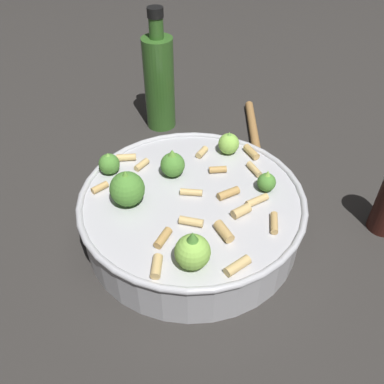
# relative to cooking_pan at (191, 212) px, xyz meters

# --- Properties ---
(ground_plane) EXTENTS (2.40, 2.40, 0.00)m
(ground_plane) POSITION_rel_cooking_pan_xyz_m (-0.00, -0.00, -0.04)
(ground_plane) COLOR #2D2B28
(cooking_pan) EXTENTS (0.31, 0.31, 0.12)m
(cooking_pan) POSITION_rel_cooking_pan_xyz_m (0.00, 0.00, 0.00)
(cooking_pan) COLOR #B7B7BC
(cooking_pan) RESTS_ON ground
(olive_oil_bottle) EXTENTS (0.06, 0.06, 0.22)m
(olive_oil_bottle) POSITION_rel_cooking_pan_xyz_m (0.01, -0.30, 0.05)
(olive_oil_bottle) COLOR #336023
(olive_oil_bottle) RESTS_ON ground
(wooden_spoon) EXTENTS (0.06, 0.21, 0.02)m
(wooden_spoon) POSITION_rel_cooking_pan_xyz_m (-0.16, -0.22, -0.03)
(wooden_spoon) COLOR #9E703D
(wooden_spoon) RESTS_ON ground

